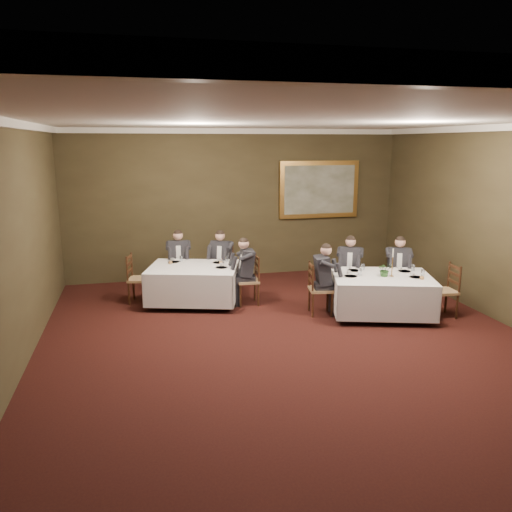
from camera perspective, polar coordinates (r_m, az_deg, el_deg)
name	(u,v)px	position (r m, az deg, el deg)	size (l,w,h in m)	color
ground	(302,358)	(7.73, 5.28, -11.53)	(10.00, 10.00, 0.00)	black
ceiling	(307,119)	(7.05, 5.89, 15.35)	(8.00, 10.00, 0.10)	silver
back_wall	(236,204)	(11.97, -2.26, 5.96)	(8.00, 0.10, 3.50)	#352C1A
left_wall	(2,260)	(7.02, -27.07, -0.38)	(0.10, 10.00, 3.50)	#352C1A
crown_molding	(307,123)	(7.05, 5.87, 14.86)	(8.00, 10.00, 0.12)	white
table_main	(382,292)	(9.65, 14.16, -4.02)	(2.13, 1.84, 0.67)	black
table_second	(193,282)	(10.13, -7.16, -2.92)	(2.06, 1.78, 0.67)	black
chair_main_backleft	(349,286)	(10.50, 10.58, -3.41)	(0.58, 0.58, 1.00)	#93744B
diner_main_backleft	(349,276)	(10.43, 10.63, -2.22)	(0.58, 0.61, 1.35)	black
chair_main_backright	(397,287)	(10.67, 15.78, -3.42)	(0.57, 0.55, 1.00)	#93744B
diner_main_backright	(397,276)	(10.60, 15.86, -2.26)	(0.55, 0.60, 1.35)	black
chair_main_endleft	(320,299)	(9.55, 7.30, -4.95)	(0.49, 0.50, 1.00)	#93744B
diner_main_endleft	(321,288)	(9.48, 7.41, -3.63)	(0.54, 0.47, 1.35)	black
chair_main_endright	(443,302)	(9.98, 20.61, -4.90)	(0.45, 0.47, 1.00)	#93744B
chair_sec_backleft	(179,277)	(11.11, -8.75, -2.43)	(0.47, 0.46, 1.00)	#93744B
diner_sec_backleft	(179,267)	(11.05, -8.79, -1.30)	(0.45, 0.51, 1.35)	black
chair_sec_backright	(222,278)	(10.96, -3.89, -2.52)	(0.59, 0.58, 1.00)	#93744B
diner_sec_backright	(222,268)	(10.90, -3.93, -1.38)	(0.59, 0.62, 1.35)	black
chair_sec_endright	(248,290)	(10.05, -0.87, -3.93)	(0.45, 0.46, 1.00)	#93744B
diner_sec_endright	(248,279)	(9.98, -0.94, -2.68)	(0.50, 0.44, 1.35)	black
chair_sec_endleft	(139,289)	(10.42, -13.18, -3.66)	(0.51, 0.53, 1.00)	#93744B
centerpiece	(385,269)	(9.51, 14.52, -1.43)	(0.25, 0.22, 0.28)	#2D5926
candlestick	(392,266)	(9.53, 15.30, -1.10)	(0.08, 0.08, 0.54)	#AF7935
place_setting_table_main	(355,268)	(9.89, 11.29, -1.39)	(0.33, 0.31, 0.14)	white
place_setting_table_second	(176,260)	(10.51, -9.14, -0.45)	(0.33, 0.31, 0.14)	white
painting	(319,190)	(12.44, 7.23, 7.54)	(2.02, 0.09, 1.39)	#C09646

